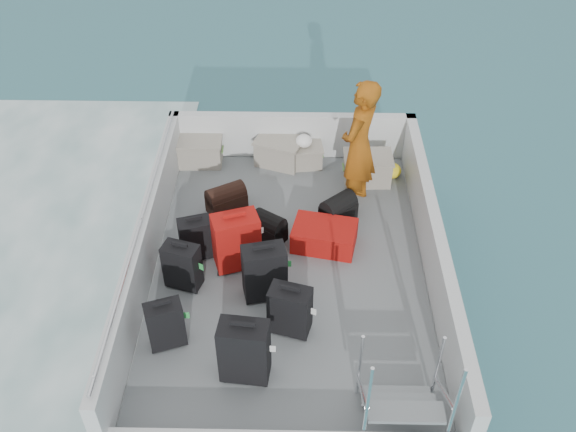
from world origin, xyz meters
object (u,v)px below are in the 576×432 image
suitcase_1 (182,267)px  crate_2 (304,156)px  crate_3 (367,169)px  suitcase_6 (290,311)px  suitcase_3 (244,352)px  suitcase_5 (236,242)px  crate_1 (279,152)px  crate_0 (200,152)px  suitcase_4 (264,273)px  suitcase_0 (166,325)px  suitcase_2 (196,239)px  suitcase_8 (324,236)px  passenger (359,146)px

suitcase_1 → crate_2: suitcase_1 is taller
crate_3 → suitcase_6: bearing=-110.9°
suitcase_3 → suitcase_5: size_ratio=1.01×
crate_1 → crate_0: bearing=180.0°
suitcase_3 → suitcase_6: suitcase_3 is taller
suitcase_4 → crate_2: (0.45, 2.62, -0.21)m
suitcase_0 → crate_1: (1.11, 3.41, -0.11)m
suitcase_3 → suitcase_1: bearing=129.1°
suitcase_5 → crate_0: 2.28m
suitcase_4 → suitcase_3: bearing=-110.5°
suitcase_2 → crate_1: (0.96, 2.02, -0.10)m
suitcase_2 → suitcase_8: suitcase_2 is taller
suitcase_5 → crate_3: size_ratio=1.16×
suitcase_0 → suitcase_6: (1.32, 0.22, 0.01)m
suitcase_4 → crate_3: suitcase_4 is taller
suitcase_0 → crate_3: size_ratio=0.94×
suitcase_8 → crate_1: size_ratio=1.24×
suitcase_2 → suitcase_4: 1.09m
suitcase_8 → crate_2: bearing=20.2°
crate_2 → passenger: bearing=-50.5°
suitcase_2 → suitcase_5: bearing=-31.8°
suitcase_8 → passenger: bearing=-14.7°
crate_2 → passenger: (0.70, -0.86, 0.78)m
crate_0 → suitcase_3: bearing=-76.2°
suitcase_1 → crate_0: 2.53m
suitcase_0 → suitcase_8: (1.74, 1.62, -0.15)m
suitcase_0 → suitcase_1: (0.05, 0.88, 0.01)m
suitcase_3 → crate_2: 3.81m
suitcase_2 → suitcase_8: (1.59, 0.23, -0.13)m
suitcase_3 → crate_0: bearing=110.0°
suitcase_0 → suitcase_4: 1.27m
suitcase_0 → crate_2: suitcase_0 is taller
crate_0 → crate_2: 1.54m
suitcase_6 → suitcase_8: suitcase_6 is taller
suitcase_6 → crate_0: size_ratio=0.99×
suitcase_4 → passenger: passenger is taller
suitcase_0 → suitcase_6: size_ratio=0.98×
suitcase_8 → crate_3: bearing=-13.4°
suitcase_4 → suitcase_8: (0.72, 0.87, -0.20)m
suitcase_6 → crate_1: suitcase_6 is taller
crate_2 → passenger: size_ratio=0.27×
suitcase_1 → suitcase_2: suitcase_1 is taller
suitcase_3 → crate_3: suitcase_3 is taller
passenger → suitcase_0: bearing=-12.9°
suitcase_1 → suitcase_3: suitcase_3 is taller
suitcase_3 → suitcase_2: bearing=118.5°
crate_1 → passenger: (1.07, -0.90, 0.74)m
suitcase_2 → crate_2: 2.39m
suitcase_0 → crate_0: suitcase_0 is taller
suitcase_3 → crate_0: suitcase_3 is taller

